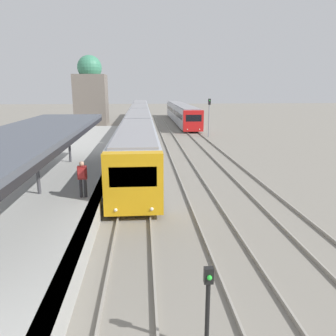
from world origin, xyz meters
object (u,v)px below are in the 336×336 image
Objects in this scene: train_far at (181,112)px; signal_post_near at (208,301)px; person_on_platform at (82,176)px; train_near at (139,119)px; signal_mast_far at (209,113)px.

train_far is 49.75m from signal_post_near.
person_on_platform is 0.81× the size of signal_post_near.
signal_post_near is at bearing -87.22° from train_near.
signal_mast_far reaches higher than signal_post_near.
signal_mast_far is (6.47, 32.29, 1.61)m from signal_post_near.
person_on_platform is 9.26m from signal_post_near.
signal_mast_far is (8.26, -4.60, 1.12)m from train_near.
signal_mast_far reaches higher than train_far.
train_near is 9.52m from signal_mast_far.
train_near reaches higher than signal_post_near.
person_on_platform is at bearing -102.57° from train_far.
train_far is 13.81× the size of signal_post_near.
train_near is (2.29, 28.60, -0.13)m from person_on_platform.
train_near is at bearing 92.78° from signal_post_near.
train_near is at bearing 85.43° from person_on_platform.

